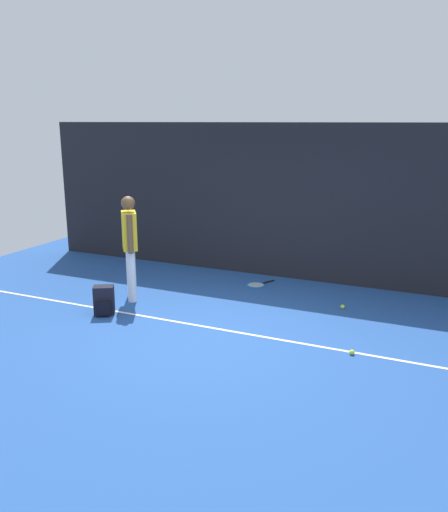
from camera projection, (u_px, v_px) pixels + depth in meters
name	position (u px, v px, depth m)	size (l,w,h in m)	color
ground_plane	(212.00, 332.00, 7.34)	(12.00, 12.00, 0.00)	#234C93
back_fence	(283.00, 202.00, 9.64)	(10.00, 0.10, 2.82)	black
court_line	(216.00, 329.00, 7.46)	(9.00, 0.05, 0.00)	white
tennis_player	(130.00, 242.00, 8.47)	(0.42, 0.45, 1.70)	white
tennis_racket	(257.00, 285.00, 9.42)	(0.43, 0.63, 0.03)	black
backpack	(104.00, 301.00, 7.97)	(0.37, 0.37, 0.44)	black
tennis_ball_near_player	(352.00, 352.00, 6.63)	(0.07, 0.07, 0.07)	#CCE033
tennis_ball_by_fence	(343.00, 307.00, 8.25)	(0.07, 0.07, 0.07)	#CCE033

